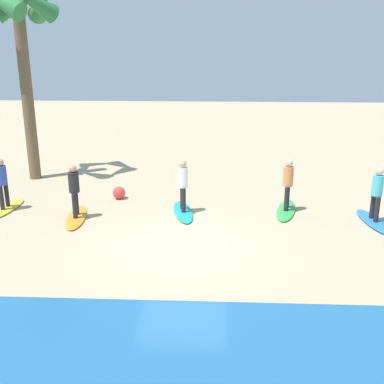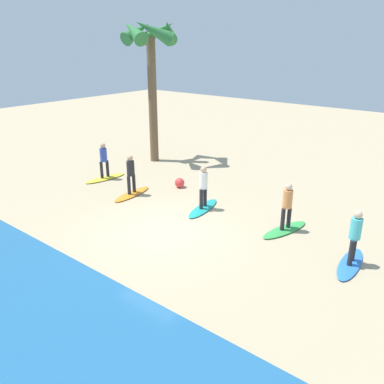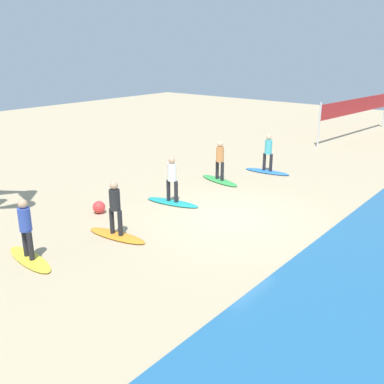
% 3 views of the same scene
% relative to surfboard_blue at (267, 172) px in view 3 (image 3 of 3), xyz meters
% --- Properties ---
extents(ground_plane, '(60.00, 60.00, 0.00)m').
position_rel_surfboard_blue_xyz_m(ground_plane, '(5.66, 1.87, -0.04)').
color(ground_plane, tan).
extents(surfboard_blue, '(0.79, 2.15, 0.09)m').
position_rel_surfboard_blue_xyz_m(surfboard_blue, '(0.00, 0.00, 0.00)').
color(surfboard_blue, blue).
rests_on(surfboard_blue, ground).
extents(surfer_blue, '(0.32, 0.46, 1.64)m').
position_rel_surfboard_blue_xyz_m(surfer_blue, '(0.00, -0.00, 0.99)').
color(surfer_blue, '#232328').
rests_on(surfer_blue, surfboard_blue).
extents(surfboard_green, '(1.02, 2.17, 0.09)m').
position_rel_surfboard_blue_xyz_m(surfboard_green, '(2.50, -0.85, 0.00)').
color(surfboard_green, green).
rests_on(surfboard_green, ground).
extents(surfer_green, '(0.32, 0.45, 1.64)m').
position_rel_surfboard_blue_xyz_m(surfer_green, '(2.50, -0.85, 0.99)').
color(surfer_green, '#232328').
rests_on(surfer_green, surfboard_green).
extents(surfboard_teal, '(0.93, 2.17, 0.09)m').
position_rel_surfboard_blue_xyz_m(surfboard_teal, '(5.80, -0.57, 0.00)').
color(surfboard_teal, teal).
rests_on(surfboard_teal, ground).
extents(surfer_teal, '(0.32, 0.45, 1.64)m').
position_rel_surfboard_blue_xyz_m(surfer_teal, '(5.80, -0.57, 0.99)').
color(surfer_teal, '#232328').
rests_on(surfer_teal, surfboard_teal).
extents(surfboard_orange, '(0.81, 2.15, 0.09)m').
position_rel_surfboard_blue_xyz_m(surfboard_orange, '(9.06, 0.09, 0.00)').
color(surfboard_orange, orange).
rests_on(surfboard_orange, ground).
extents(surfer_orange, '(0.32, 0.46, 1.64)m').
position_rel_surfboard_blue_xyz_m(surfer_orange, '(9.06, 0.09, 0.99)').
color(surfer_orange, '#232328').
rests_on(surfer_orange, surfboard_orange).
extents(surfboard_yellow, '(0.81, 2.15, 0.09)m').
position_rel_surfboard_blue_xyz_m(surfboard_yellow, '(11.56, -0.54, 0.00)').
color(surfboard_yellow, yellow).
rests_on(surfboard_yellow, ground).
extents(surfer_yellow, '(0.32, 0.46, 1.64)m').
position_rel_surfboard_blue_xyz_m(surfer_yellow, '(11.56, -0.54, 0.99)').
color(surfer_yellow, '#232328').
rests_on(surfer_yellow, surfboard_yellow).
extents(volleyball_net, '(9.06, 0.97, 2.50)m').
position_rel_surfboard_blue_xyz_m(volleyball_net, '(-10.98, -0.06, 1.74)').
color(volleyball_net, silver).
rests_on(volleyball_net, ground).
extents(beach_ball, '(0.43, 0.43, 0.43)m').
position_rel_surfboard_blue_xyz_m(beach_ball, '(8.11, -1.88, 0.17)').
color(beach_ball, '#E53838').
rests_on(beach_ball, ground).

